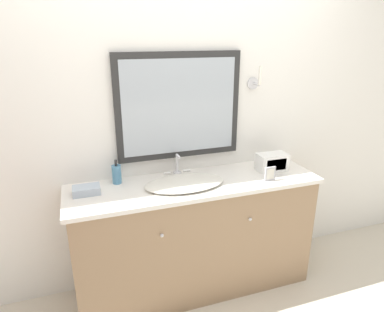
% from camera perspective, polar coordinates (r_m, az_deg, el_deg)
% --- Properties ---
extents(ground_plane, '(14.00, 14.00, 0.00)m').
position_cam_1_polar(ground_plane, '(2.73, 2.52, -24.04)').
color(ground_plane, beige).
extents(wall_back, '(8.00, 0.18, 2.55)m').
position_cam_1_polar(wall_back, '(2.56, -1.50, 5.90)').
color(wall_back, white).
rests_on(wall_back, ground_plane).
extents(vanity_counter, '(1.80, 0.52, 0.90)m').
position_cam_1_polar(vanity_counter, '(2.65, 0.56, -13.25)').
color(vanity_counter, '#937556').
rests_on(vanity_counter, ground_plane).
extents(sink_basin, '(0.56, 0.38, 0.17)m').
position_cam_1_polar(sink_basin, '(2.38, -1.27, -4.42)').
color(sink_basin, silver).
rests_on(sink_basin, vanity_counter).
extents(soap_bottle, '(0.06, 0.06, 0.17)m').
position_cam_1_polar(soap_bottle, '(2.45, -12.45, -2.94)').
color(soap_bottle, teal).
rests_on(soap_bottle, vanity_counter).
extents(appliance_box, '(0.23, 0.13, 0.13)m').
position_cam_1_polar(appliance_box, '(2.69, 13.21, -0.99)').
color(appliance_box, white).
rests_on(appliance_box, vanity_counter).
extents(picture_frame, '(0.08, 0.01, 0.10)m').
position_cam_1_polar(picture_frame, '(2.50, 12.87, -2.91)').
color(picture_frame, '#B2B2B7').
rests_on(picture_frame, vanity_counter).
extents(hand_towel_near_sink, '(0.18, 0.11, 0.05)m').
position_cam_1_polar(hand_towel_near_sink, '(2.35, -17.19, -5.46)').
color(hand_towel_near_sink, '#A8B7C6').
rests_on(hand_towel_near_sink, vanity_counter).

